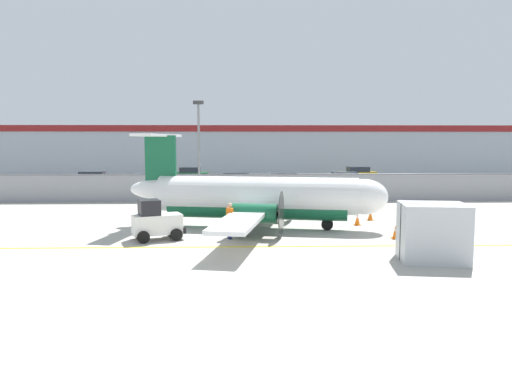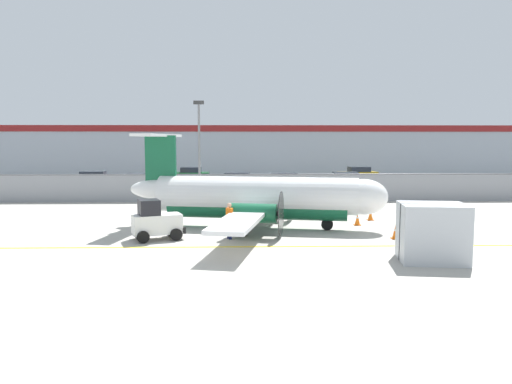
# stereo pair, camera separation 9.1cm
# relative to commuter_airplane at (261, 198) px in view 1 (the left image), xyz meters

# --- Properties ---
(ground_plane) EXTENTS (140.00, 140.00, 0.01)m
(ground_plane) POSITION_rel_commuter_airplane_xyz_m (-1.66, -4.60, -1.60)
(ground_plane) COLOR #ADA89E
(perimeter_fence) EXTENTS (98.00, 0.10, 2.10)m
(perimeter_fence) POSITION_rel_commuter_airplane_xyz_m (-1.66, 11.40, -0.49)
(perimeter_fence) COLOR gray
(perimeter_fence) RESTS_ON ground
(parking_lot_strip) EXTENTS (98.00, 17.00, 0.12)m
(parking_lot_strip) POSITION_rel_commuter_airplane_xyz_m (-1.66, 22.90, -1.54)
(parking_lot_strip) COLOR #38383A
(parking_lot_strip) RESTS_ON ground
(background_building) EXTENTS (91.00, 8.10, 6.50)m
(background_building) POSITION_rel_commuter_airplane_xyz_m (-1.66, 41.39, 1.66)
(background_building) COLOR #A8B2BC
(background_building) RESTS_ON ground
(commuter_airplane) EXTENTS (13.64, 16.01, 4.92)m
(commuter_airplane) POSITION_rel_commuter_airplane_xyz_m (0.00, 0.00, 0.00)
(commuter_airplane) COLOR white
(commuter_airplane) RESTS_ON ground
(baggage_tug) EXTENTS (2.57, 2.03, 1.88)m
(baggage_tug) POSITION_rel_commuter_airplane_xyz_m (-4.97, -2.91, -0.75)
(baggage_tug) COLOR silver
(baggage_tug) RESTS_ON ground
(ground_crew_worker) EXTENTS (0.45, 0.53, 1.70)m
(ground_crew_worker) POSITION_rel_commuter_airplane_xyz_m (-1.57, -2.82, -0.65)
(ground_crew_worker) COLOR #191E4C
(ground_crew_worker) RESTS_ON ground
(cargo_container) EXTENTS (2.65, 2.31, 2.20)m
(cargo_container) POSITION_rel_commuter_airplane_xyz_m (6.23, -7.34, -0.50)
(cargo_container) COLOR #B7BCC1
(cargo_container) RESTS_ON ground
(traffic_cone_near_left) EXTENTS (0.36, 0.36, 0.64)m
(traffic_cone_near_left) POSITION_rel_commuter_airplane_xyz_m (6.41, 2.47, -1.29)
(traffic_cone_near_left) COLOR orange
(traffic_cone_near_left) RESTS_ON ground
(traffic_cone_near_right) EXTENTS (0.36, 0.36, 0.64)m
(traffic_cone_near_right) POSITION_rel_commuter_airplane_xyz_m (6.17, -2.99, -1.29)
(traffic_cone_near_right) COLOR orange
(traffic_cone_near_right) RESTS_ON ground
(traffic_cone_far_left) EXTENTS (0.36, 0.36, 0.64)m
(traffic_cone_far_left) POSITION_rel_commuter_airplane_xyz_m (5.27, 0.80, -1.29)
(traffic_cone_far_left) COLOR orange
(traffic_cone_far_left) RESTS_ON ground
(parked_car_0) EXTENTS (4.28, 2.18, 1.58)m
(parked_car_0) POSITION_rel_commuter_airplane_xyz_m (-15.23, 21.67, -0.71)
(parked_car_0) COLOR red
(parked_car_0) RESTS_ON parking_lot_strip
(parked_car_1) EXTENTS (4.29, 2.18, 1.58)m
(parked_car_1) POSITION_rel_commuter_airplane_xyz_m (-10.14, 18.34, -0.71)
(parked_car_1) COLOR #B28C19
(parked_car_1) RESTS_ON parking_lot_strip
(parked_car_2) EXTENTS (4.20, 2.01, 1.58)m
(parked_car_2) POSITION_rel_commuter_airplane_xyz_m (-6.70, 28.67, -0.71)
(parked_car_2) COLOR #19662D
(parked_car_2) RESTS_ON parking_lot_strip
(parked_car_3) EXTENTS (4.35, 2.34, 1.58)m
(parked_car_3) POSITION_rel_commuter_airplane_xyz_m (-1.35, 19.42, -0.71)
(parked_car_3) COLOR gray
(parked_car_3) RESTS_ON parking_lot_strip
(parked_car_4) EXTENTS (4.25, 2.11, 1.58)m
(parked_car_4) POSITION_rel_commuter_airplane_xyz_m (2.89, 18.79, -0.71)
(parked_car_4) COLOR silver
(parked_car_4) RESTS_ON parking_lot_strip
(parked_car_5) EXTENTS (4.22, 2.03, 1.58)m
(parked_car_5) POSITION_rel_commuter_airplane_xyz_m (8.35, 19.55, -0.71)
(parked_car_5) COLOR #19662D
(parked_car_5) RESTS_ON parking_lot_strip
(parked_car_6) EXTENTS (4.39, 2.43, 1.58)m
(parked_car_6) POSITION_rel_commuter_airplane_xyz_m (11.82, 28.99, -0.71)
(parked_car_6) COLOR #B28C19
(parked_car_6) RESTS_ON parking_lot_strip
(apron_light_pole) EXTENTS (0.70, 0.30, 7.27)m
(apron_light_pole) POSITION_rel_commuter_airplane_xyz_m (-3.93, 8.64, 2.70)
(apron_light_pole) COLOR slate
(apron_light_pole) RESTS_ON ground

